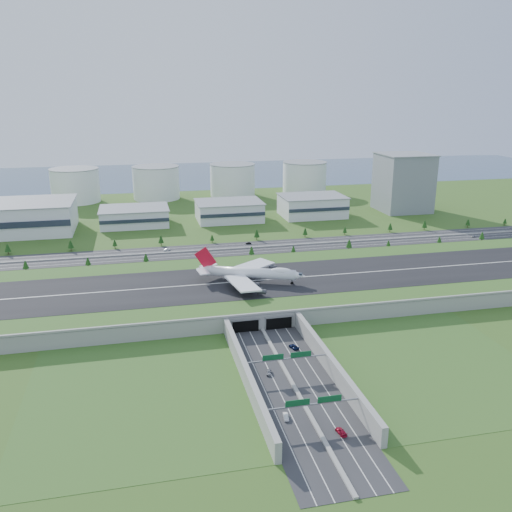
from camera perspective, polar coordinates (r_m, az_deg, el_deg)
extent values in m
plane|color=#214917|center=(317.34, -1.41, -4.09)|extent=(1200.00, 1200.00, 0.00)
cube|color=gray|center=(315.92, -1.42, -3.42)|extent=(520.00, 100.00, 8.00)
cube|color=#2C5D20|center=(314.52, -1.42, -2.72)|extent=(520.00, 100.00, 0.16)
cube|color=black|center=(314.47, -1.42, -2.70)|extent=(520.00, 58.00, 0.12)
cube|color=silver|center=(314.45, -1.42, -2.68)|extent=(520.00, 0.90, 0.02)
cube|color=gray|center=(269.35, 0.63, -6.08)|extent=(520.00, 1.20, 1.20)
cube|color=#28282B|center=(221.07, 4.32, -14.14)|extent=(34.00, 120.00, 0.12)
cube|color=gray|center=(220.87, 4.33, -14.06)|extent=(1.60, 120.00, 0.90)
cube|color=gray|center=(223.52, -0.99, -12.55)|extent=(2.40, 100.00, 8.00)
cube|color=gray|center=(232.59, 8.01, -11.47)|extent=(2.40, 100.00, 8.00)
cube|color=black|center=(269.14, -1.11, -7.36)|extent=(13.00, 1.20, 6.00)
cube|color=black|center=(272.71, 2.42, -7.03)|extent=(13.00, 1.20, 6.00)
cylinder|color=gray|center=(227.90, -1.45, -12.07)|extent=(0.70, 0.70, 7.00)
cylinder|color=gray|center=(237.19, 7.76, -10.99)|extent=(0.70, 0.70, 7.00)
cube|color=gray|center=(230.07, 3.27, -10.75)|extent=(38.00, 0.50, 0.50)
cube|color=#0C4C23|center=(227.92, 1.81, -10.61)|extent=(9.00, 0.30, 2.40)
cube|color=#0C4C23|center=(230.90, 4.74, -10.28)|extent=(9.00, 0.30, 2.40)
cylinder|color=gray|center=(198.69, 0.60, -16.87)|extent=(0.70, 0.70, 7.00)
cylinder|color=gray|center=(209.28, 11.16, -15.30)|extent=(0.70, 0.70, 7.00)
cube|color=gray|center=(201.17, 6.07, -15.25)|extent=(38.00, 0.50, 0.50)
cube|color=#0C4C23|center=(198.73, 4.39, -15.16)|extent=(9.00, 0.30, 2.40)
cube|color=#0C4C23|center=(202.13, 7.76, -14.68)|extent=(9.00, 0.30, 2.40)
cube|color=#28282B|center=(406.10, -4.02, 0.64)|extent=(560.00, 36.00, 0.12)
cylinder|color=#3D2819|center=(387.89, -23.05, -1.32)|extent=(0.50, 0.50, 2.61)
cone|color=black|center=(386.93, -23.10, -0.85)|extent=(4.06, 4.06, 5.22)
cylinder|color=#3D2819|center=(382.30, -17.24, -0.97)|extent=(0.50, 0.50, 2.49)
cone|color=black|center=(381.38, -17.28, -0.52)|extent=(3.87, 3.87, 4.98)
cylinder|color=#3D2819|center=(380.72, -11.49, -0.60)|extent=(0.50, 0.50, 2.51)
cone|color=black|center=(379.78, -11.52, -0.14)|extent=(3.90, 3.90, 5.01)
cylinder|color=#3D2819|center=(383.13, -5.62, -0.24)|extent=(0.50, 0.50, 2.25)
cone|color=black|center=(382.29, -5.63, 0.17)|extent=(3.51, 3.51, 4.51)
cylinder|color=#3D2819|center=(388.57, -0.47, 0.12)|extent=(0.50, 0.50, 2.68)
cone|color=black|center=(387.58, -0.47, 0.60)|extent=(4.17, 4.17, 5.36)
cylinder|color=#3D2819|center=(396.08, 3.95, 0.37)|extent=(0.50, 0.50, 2.18)
cone|color=black|center=(395.29, 3.96, 0.76)|extent=(3.39, 3.39, 4.36)
cylinder|color=#3D2819|center=(409.97, 9.75, 0.80)|extent=(0.50, 0.50, 2.99)
cone|color=black|center=(408.93, 9.78, 1.31)|extent=(4.66, 4.66, 5.99)
cylinder|color=#3D2819|center=(422.96, 13.75, 0.99)|extent=(0.50, 0.50, 2.07)
cone|color=black|center=(422.26, 13.78, 1.33)|extent=(3.22, 3.22, 4.13)
cylinder|color=#3D2819|center=(443.19, 18.72, 1.31)|extent=(0.50, 0.50, 2.26)
cone|color=black|center=(442.46, 18.75, 1.67)|extent=(3.52, 3.52, 4.52)
cylinder|color=#3D2819|center=(463.13, 22.65, 1.58)|extent=(0.50, 0.50, 2.82)
cone|color=black|center=(462.27, 22.70, 2.01)|extent=(4.39, 4.39, 5.65)
cylinder|color=#3D2819|center=(433.20, -24.63, 0.33)|extent=(0.50, 0.50, 2.83)
cone|color=black|center=(432.27, -24.69, 0.79)|extent=(4.40, 4.40, 5.66)
cylinder|color=#3D2819|center=(425.86, -18.89, 0.71)|extent=(0.50, 0.50, 2.82)
cone|color=black|center=(424.92, -18.94, 1.18)|extent=(4.39, 4.39, 5.64)
cylinder|color=#3D2819|center=(423.35, -14.62, 0.96)|extent=(0.50, 0.50, 2.33)
cone|color=black|center=(422.56, -14.65, 1.34)|extent=(3.62, 3.62, 4.66)
cylinder|color=#3D2819|center=(423.19, -9.95, 1.28)|extent=(0.50, 0.50, 2.76)
cone|color=black|center=(422.26, -9.98, 1.74)|extent=(4.30, 4.30, 5.52)
cylinder|color=#3D2819|center=(426.61, -4.64, 1.57)|extent=(0.50, 0.50, 2.18)
cone|color=black|center=(425.88, -4.65, 1.94)|extent=(3.39, 3.39, 4.36)
cylinder|color=#3D2819|center=(432.65, 0.07, 1.91)|extent=(0.50, 0.50, 3.00)
cone|color=black|center=(431.67, 0.07, 2.40)|extent=(4.67, 4.67, 6.00)
cylinder|color=#3D2819|center=(443.01, 5.18, 2.17)|extent=(0.50, 0.50, 2.63)
cone|color=black|center=(442.17, 5.20, 2.59)|extent=(4.09, 4.09, 5.25)
cylinder|color=#3D2819|center=(454.48, 9.32, 2.37)|extent=(0.50, 0.50, 2.28)
cone|color=black|center=(453.76, 9.34, 2.73)|extent=(3.55, 3.55, 4.56)
cylinder|color=#3D2819|center=(470.78, 13.92, 2.63)|extent=(0.50, 0.50, 2.68)
cone|color=black|center=(469.97, 13.95, 3.03)|extent=(4.17, 4.17, 5.36)
cylinder|color=#3D2819|center=(485.56, 17.29, 2.80)|extent=(0.50, 0.50, 2.91)
cone|color=black|center=(484.71, 17.33, 3.23)|extent=(4.52, 4.52, 5.82)
cylinder|color=#3D2819|center=(507.37, 21.39, 2.96)|extent=(0.50, 0.50, 2.55)
cone|color=black|center=(506.65, 21.43, 3.32)|extent=(3.96, 3.96, 5.10)
cylinder|color=#3D2819|center=(528.62, 24.71, 3.07)|extent=(0.50, 0.50, 2.09)
cone|color=black|center=(528.05, 24.75, 3.36)|extent=(3.26, 3.26, 4.19)
cube|color=white|center=(492.27, -12.68, 4.07)|extent=(58.00, 42.00, 15.00)
cube|color=white|center=(498.81, -2.86, 4.75)|extent=(58.00, 42.00, 17.00)
cube|color=white|center=(517.78, 5.93, 5.25)|extent=(58.00, 42.00, 19.00)
cube|color=gray|center=(556.11, 15.24, 7.45)|extent=(46.00, 46.00, 55.00)
cylinder|color=white|center=(611.56, -18.49, 7.04)|extent=(50.00, 50.00, 35.00)
cylinder|color=white|center=(608.68, -10.46, 7.59)|extent=(50.00, 50.00, 35.00)
cylinder|color=white|center=(617.60, -2.49, 7.99)|extent=(50.00, 50.00, 35.00)
cylinder|color=white|center=(637.83, 5.13, 8.22)|extent=(50.00, 50.00, 35.00)
cube|color=#344B64|center=(781.04, -8.36, 8.43)|extent=(1200.00, 260.00, 0.06)
cylinder|color=white|center=(312.28, -0.54, -1.78)|extent=(50.19, 25.28, 5.93)
cone|color=white|center=(308.73, 4.54, -2.06)|extent=(9.11, 8.31, 5.93)
cone|color=white|center=(318.11, -5.47, -1.43)|extent=(10.82, 9.01, 5.93)
ellipsoid|color=white|center=(309.06, 2.67, -1.58)|extent=(13.44, 9.09, 3.64)
cube|color=white|center=(298.34, -1.44, -2.89)|extent=(16.50, 29.39, 1.46)
cube|color=white|center=(327.59, -0.36, -1.04)|extent=(29.62, 25.97, 1.46)
cylinder|color=#38383D|center=(302.22, -0.10, -3.03)|extent=(5.51, 4.41, 2.78)
cylinder|color=#38383D|center=(291.96, 0.60, -3.76)|extent=(5.51, 4.41, 2.78)
cylinder|color=#38383D|center=(322.89, 0.59, -1.70)|extent=(5.51, 4.41, 2.78)
cylinder|color=#38383D|center=(331.68, 1.79, -1.19)|extent=(5.51, 4.41, 2.78)
cube|color=white|center=(312.15, -5.60, -1.66)|extent=(6.84, 10.83, 0.56)
cube|color=white|center=(323.16, -5.04, -0.99)|extent=(11.46, 10.61, 0.56)
cube|color=red|center=(315.73, -5.34, -0.23)|extent=(12.52, 5.81, 13.88)
cylinder|color=black|center=(310.70, 3.81, -2.87)|extent=(1.76, 0.65, 1.76)
cylinder|color=black|center=(311.80, -1.31, -2.76)|extent=(1.76, 0.65, 1.76)
cylinder|color=black|center=(317.28, -1.10, -2.40)|extent=(1.76, 0.65, 1.76)
cylinder|color=black|center=(312.87, -2.31, -2.70)|extent=(1.76, 0.65, 1.76)
cylinder|color=black|center=(318.33, -2.08, -2.35)|extent=(1.76, 0.65, 1.76)
imported|color=#9D9DA2|center=(232.74, 1.36, -12.12)|extent=(3.30, 5.37, 1.71)
imported|color=silver|center=(205.31, 3.16, -16.52)|extent=(2.32, 5.03, 1.60)
imported|color=#0B1538|center=(254.27, 3.99, -9.50)|extent=(4.40, 6.36, 1.61)
imported|color=#B0102A|center=(199.67, 8.95, -17.79)|extent=(3.05, 6.08, 1.69)
imported|color=black|center=(420.40, -0.81, 1.36)|extent=(4.40, 2.30, 1.38)
imported|color=#A6A6AA|center=(475.15, 21.96, 1.95)|extent=(5.31, 2.65, 1.45)
imported|color=white|center=(408.74, -9.39, 0.69)|extent=(6.13, 4.12, 1.65)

